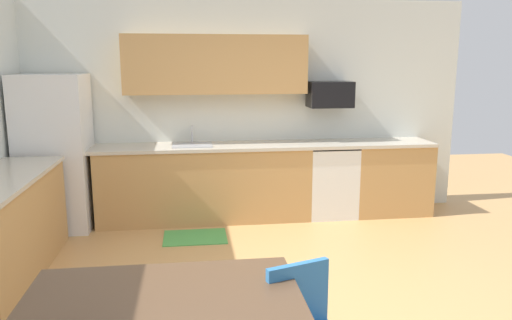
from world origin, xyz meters
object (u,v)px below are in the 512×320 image
(refrigerator, at_px, (55,153))
(oven_range, at_px, (330,180))
(dining_table, at_px, (163,311))
(microwave, at_px, (330,94))

(refrigerator, height_order, oven_range, refrigerator)
(oven_range, relative_size, dining_table, 0.65)
(dining_table, bearing_deg, microwave, 63.08)
(oven_range, xyz_separation_m, dining_table, (-1.90, -3.64, 0.26))
(refrigerator, bearing_deg, dining_table, -68.52)
(microwave, bearing_deg, oven_range, -90.00)
(microwave, relative_size, dining_table, 0.39)
(dining_table, bearing_deg, refrigerator, 111.48)
(refrigerator, xyz_separation_m, oven_range, (3.30, 0.08, -0.44))
(microwave, height_order, dining_table, microwave)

